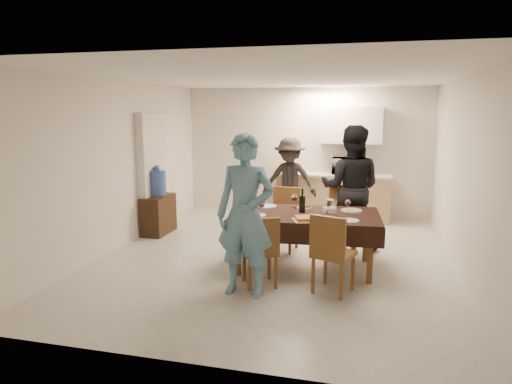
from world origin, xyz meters
TOP-DOWN VIEW (x-y plane):
  - floor at (0.00, 0.00)m, footprint 5.00×6.00m
  - ceiling at (0.00, 0.00)m, footprint 5.00×6.00m
  - wall_back at (0.00, 3.00)m, footprint 5.00×0.02m
  - wall_front at (0.00, -3.00)m, footprint 5.00×0.02m
  - wall_left at (-2.50, 0.00)m, footprint 0.02×6.00m
  - wall_right at (2.50, 0.00)m, footprint 0.02×6.00m
  - stub_partition at (-2.42, 1.20)m, footprint 0.15×1.40m
  - kitchen_base_cabinet at (0.60, 2.68)m, footprint 2.20×0.60m
  - kitchen_worktop at (0.60, 2.68)m, footprint 2.24×0.64m
  - upper_cabinet at (0.90, 2.82)m, footprint 1.20×0.34m
  - dining_table at (0.47, -0.35)m, footprint 2.05×1.29m
  - chair_near_left at (0.02, -1.19)m, footprint 0.54×0.56m
  - chair_near_right at (0.92, -1.20)m, footprint 0.55×0.57m
  - chair_far_left at (0.02, 0.30)m, footprint 0.49×0.49m
  - chair_far_right at (0.92, 0.30)m, footprint 0.50×0.50m
  - console at (-2.28, 0.82)m, footprint 0.37×0.73m
  - water_jug at (-2.28, 0.82)m, footprint 0.30×0.30m
  - wine_bottle at (0.42, -0.30)m, footprint 0.08×0.08m
  - water_pitcher at (0.82, -0.40)m, footprint 0.14×0.14m
  - savoury_tart at (0.57, -0.73)m, footprint 0.46×0.41m
  - salad_bowl at (0.77, -0.17)m, footprint 0.17×0.17m
  - mushroom_dish at (0.42, -0.07)m, footprint 0.20×0.20m
  - wine_glass_a at (-0.08, -0.60)m, footprint 0.09×0.09m
  - wine_glass_b at (1.02, -0.10)m, footprint 0.08×0.08m
  - wine_glass_c at (0.27, -0.05)m, footprint 0.09×0.09m
  - plate_near_left at (-0.13, -0.65)m, footprint 0.24×0.24m
  - plate_near_right at (1.07, -0.65)m, footprint 0.24×0.24m
  - plate_far_left at (-0.13, -0.05)m, footprint 0.28×0.28m
  - plate_far_right at (1.07, -0.05)m, footprint 0.29×0.29m
  - microwave at (0.87, 2.68)m, footprint 0.57×0.39m
  - person_near at (-0.08, -1.40)m, footprint 0.73×0.51m
  - person_far at (1.02, 0.70)m, footprint 0.98×0.79m
  - person_kitchen at (-0.20, 2.23)m, footprint 1.05×0.61m

SIDE VIEW (x-z plane):
  - floor at x=0.00m, z-range -0.01..0.01m
  - console at x=-2.28m, z-range 0.00..0.68m
  - kitchen_base_cabinet at x=0.60m, z-range 0.00..0.86m
  - chair_near_left at x=0.02m, z-range 0.30..0.79m
  - chair_far_left at x=0.02m, z-range 0.33..0.85m
  - chair_near_right at x=0.92m, z-range 0.33..0.85m
  - chair_far_right at x=0.92m, z-range 0.35..0.91m
  - dining_table at x=0.47m, z-range 0.35..1.12m
  - plate_near_right at x=1.07m, z-range 0.77..0.78m
  - plate_near_left at x=-0.13m, z-range 0.77..0.78m
  - plate_far_left at x=-0.13m, z-range 0.77..0.79m
  - plate_far_right at x=1.07m, z-range 0.77..0.79m
  - mushroom_dish at x=0.42m, z-range 0.77..0.80m
  - savoury_tart at x=0.57m, z-range 0.77..0.82m
  - salad_bowl at x=0.77m, z-range 0.77..0.84m
  - person_kitchen at x=-0.20m, z-range 0.00..1.63m
  - wine_glass_b at x=1.02m, z-range 0.77..0.94m
  - wine_glass_c at x=0.27m, z-range 0.77..0.98m
  - wine_glass_a at x=-0.08m, z-range 0.77..0.98m
  - water_pitcher at x=0.82m, z-range 0.77..0.99m
  - kitchen_worktop at x=0.60m, z-range 0.86..0.91m
  - water_jug at x=-2.28m, z-range 0.68..1.12m
  - wine_bottle at x=0.42m, z-range 0.77..1.10m
  - person_near at x=-0.08m, z-range 0.00..1.90m
  - person_far at x=1.02m, z-range 0.00..1.93m
  - stub_partition at x=-2.42m, z-range 0.00..2.10m
  - microwave at x=0.87m, z-range 0.91..1.23m
  - wall_back at x=0.00m, z-range 0.00..2.60m
  - wall_front at x=0.00m, z-range 0.00..2.60m
  - wall_left at x=-2.50m, z-range 0.00..2.60m
  - wall_right at x=2.50m, z-range 0.00..2.60m
  - upper_cabinet at x=0.90m, z-range 1.50..2.20m
  - ceiling at x=0.00m, z-range 2.59..2.61m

